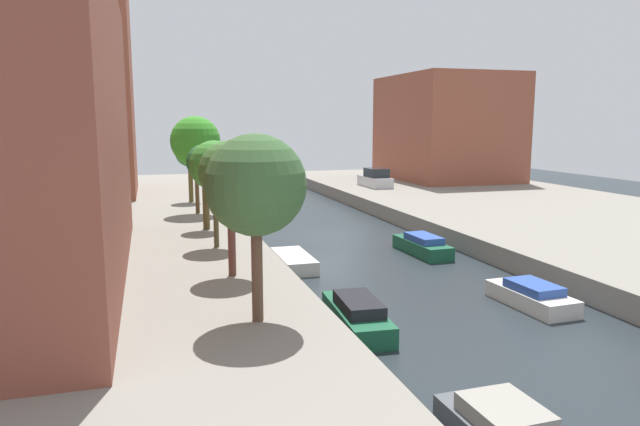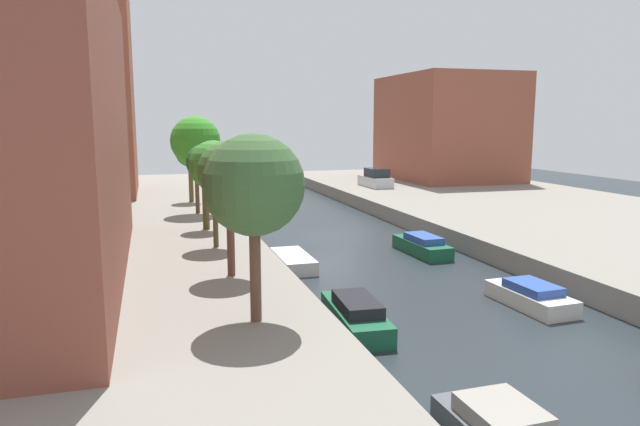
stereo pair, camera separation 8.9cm
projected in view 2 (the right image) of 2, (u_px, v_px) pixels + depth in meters
ground_plane at (331, 236)px, 33.56m from camera, size 84.00×84.00×0.00m
quay_left at (50, 242)px, 29.28m from camera, size 20.00×64.00×1.00m
quay_right at (549, 215)px, 37.68m from camera, size 20.00×64.00×1.00m
apartment_tower_far at (60, 50)px, 42.67m from camera, size 10.00×10.69×21.66m
low_block_right at (446, 128)px, 56.15m from camera, size 10.00×13.34×9.98m
street_tree_0 at (254, 186)px, 15.72m from camera, size 2.82×2.82×5.27m
street_tree_1 at (229, 173)px, 20.55m from camera, size 2.25×2.25×4.93m
street_tree_2 at (214, 166)px, 25.33m from camera, size 2.20×2.20×4.77m
street_tree_3 at (205, 164)px, 29.65m from camera, size 1.89×1.89×4.44m
street_tree_4 at (196, 141)px, 34.71m from camera, size 3.00×3.00×5.91m
street_tree_5 at (190, 154)px, 39.92m from camera, size 1.99×1.99×4.45m
parked_car at (376, 179)px, 49.55m from camera, size 1.79×4.12×1.63m
moored_boat_left_1 at (356, 315)px, 18.45m from camera, size 1.62×4.21×1.04m
moored_boat_left_2 at (293, 261)px, 26.15m from camera, size 1.43×3.59×0.61m
moored_boat_right_1 at (531, 296)px, 20.63m from camera, size 1.62×3.58×0.90m
moored_boat_right_2 at (422, 246)px, 28.79m from camera, size 1.48×4.04×1.00m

